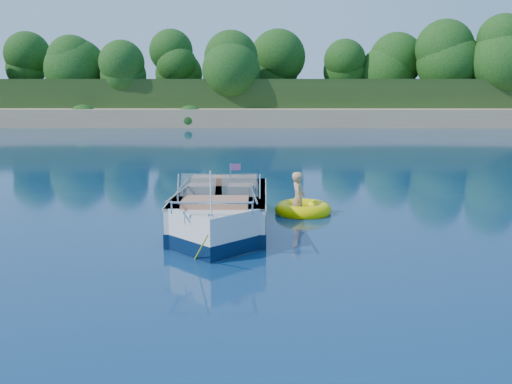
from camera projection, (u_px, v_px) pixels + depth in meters
ground at (236, 236)px, 12.96m from camera, size 160.00×160.00×0.00m
shoreline at (258, 105)px, 75.49m from camera, size 170.00×59.00×6.00m
treeline at (256, 62)px, 52.28m from camera, size 150.00×7.12×8.19m
motorboat at (220, 215)px, 13.34m from camera, size 2.16×6.00×2.00m
tow_tube at (303, 210)px, 15.26m from camera, size 1.68×1.68×0.40m
boy at (298, 214)px, 15.24m from camera, size 0.39×0.81×1.57m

